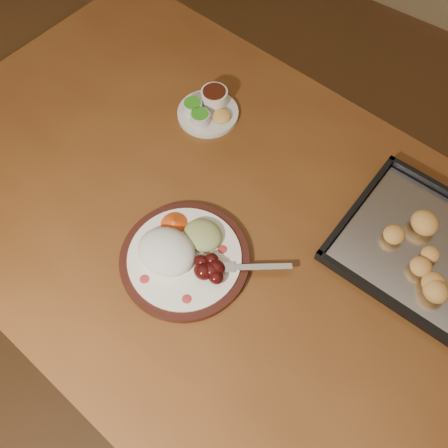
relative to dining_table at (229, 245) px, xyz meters
The scene contains 5 objects.
ground 0.70m from the dining_table, 141.49° to the right, with size 4.00×4.00×0.00m, color brown.
dining_table is the anchor object (origin of this frame).
dinner_plate 0.17m from the dining_table, 103.85° to the right, with size 0.32×0.26×0.06m.
condiment_saucer 0.33m from the dining_table, 133.99° to the left, with size 0.14×0.14×0.05m.
baking_tray 0.45m from the dining_table, 23.05° to the left, with size 0.43×0.33×0.04m.
Camera 1 is at (0.47, -0.27, 1.65)m, focal length 40.00 mm.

